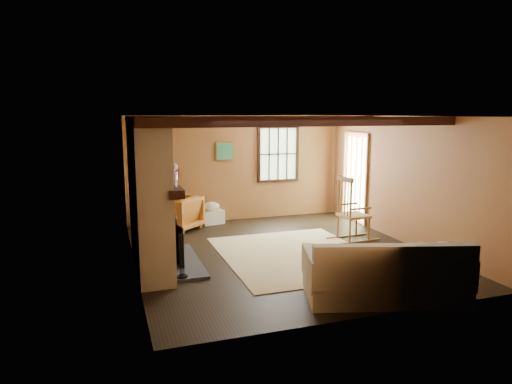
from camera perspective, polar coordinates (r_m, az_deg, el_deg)
name	(u,v)px	position (r m, az deg, el deg)	size (l,w,h in m)	color
ground	(280,253)	(8.19, 3.06, -7.59)	(5.50, 5.50, 0.00)	black
room_envelope	(287,159)	(8.18, 3.95, 4.08)	(5.02, 5.52, 2.44)	brown
fireplace	(150,199)	(7.42, -13.07, -0.89)	(1.02, 2.30, 2.40)	#9B483C
rug	(295,255)	(8.09, 4.92, -7.82)	(2.50, 3.00, 0.01)	tan
rocking_chair	(352,213)	(9.04, 11.87, -2.61)	(0.94, 0.55, 1.27)	tan
sofa	(386,277)	(6.39, 15.92, -10.22)	(2.27, 1.48, 0.85)	silver
firewood_pile	(149,222)	(10.18, -13.23, -3.68)	(0.66, 0.12, 0.24)	brown
laundry_basket	(211,217)	(10.31, -5.61, -3.11)	(0.50, 0.38, 0.30)	silver
basket_pillow	(211,206)	(10.26, -5.63, -1.78)	(0.38, 0.30, 0.19)	silver
armchair	(179,213)	(9.81, -9.62, -2.60)	(0.77, 0.80, 0.72)	#BF6026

